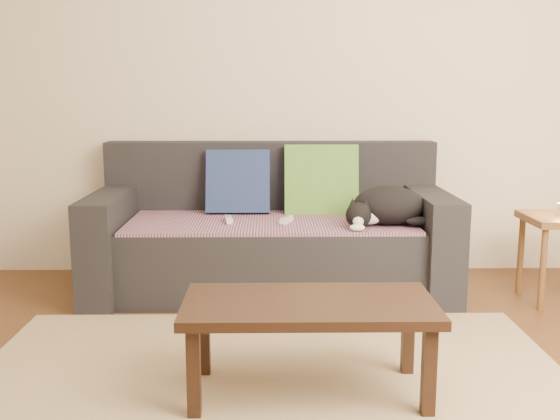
{
  "coord_description": "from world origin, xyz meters",
  "views": [
    {
      "loc": [
        -0.0,
        -2.3,
        1.18
      ],
      "look_at": [
        0.05,
        1.2,
        0.55
      ],
      "focal_mm": 42.0,
      "sensor_mm": 36.0,
      "label": 1
    }
  ],
  "objects_px": {
    "wii_remote_a": "(229,220)",
    "wii_remote_b": "(286,220)",
    "cat": "(387,207)",
    "coffee_table": "(309,313)",
    "sofa": "(271,238)"
  },
  "relations": [
    {
      "from": "wii_remote_a",
      "to": "wii_remote_b",
      "type": "distance_m",
      "value": 0.33
    },
    {
      "from": "wii_remote_a",
      "to": "wii_remote_b",
      "type": "relative_size",
      "value": 1.0
    },
    {
      "from": "cat",
      "to": "wii_remote_b",
      "type": "relative_size",
      "value": 3.35
    },
    {
      "from": "wii_remote_b",
      "to": "coffee_table",
      "type": "height_order",
      "value": "wii_remote_b"
    },
    {
      "from": "coffee_table",
      "to": "wii_remote_a",
      "type": "bearing_deg",
      "value": 106.72
    },
    {
      "from": "cat",
      "to": "wii_remote_b",
      "type": "distance_m",
      "value": 0.58
    },
    {
      "from": "cat",
      "to": "coffee_table",
      "type": "bearing_deg",
      "value": -109.78
    },
    {
      "from": "cat",
      "to": "wii_remote_b",
      "type": "xyz_separation_m",
      "value": [
        -0.57,
        0.07,
        -0.09
      ]
    },
    {
      "from": "cat",
      "to": "wii_remote_a",
      "type": "xyz_separation_m",
      "value": [
        -0.9,
        0.08,
        -0.09
      ]
    },
    {
      "from": "sofa",
      "to": "wii_remote_b",
      "type": "relative_size",
      "value": 14.0
    },
    {
      "from": "wii_remote_b",
      "to": "coffee_table",
      "type": "distance_m",
      "value": 1.29
    },
    {
      "from": "wii_remote_a",
      "to": "coffee_table",
      "type": "bearing_deg",
      "value": -171.17
    },
    {
      "from": "coffee_table",
      "to": "cat",
      "type": "bearing_deg",
      "value": 67.27
    },
    {
      "from": "sofa",
      "to": "cat",
      "type": "relative_size",
      "value": 4.18
    },
    {
      "from": "sofa",
      "to": "wii_remote_a",
      "type": "relative_size",
      "value": 14.0
    }
  ]
}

